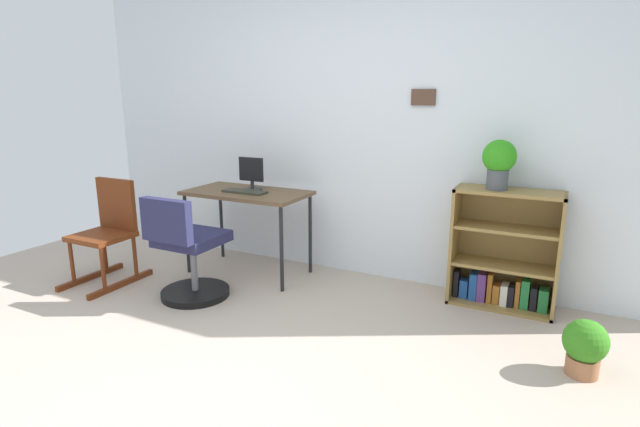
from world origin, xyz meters
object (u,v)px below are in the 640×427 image
Objects in this scene: keyboard at (245,192)px; office_chair at (188,255)px; monitor at (251,175)px; bookshelf_low at (504,256)px; rocking_chair at (108,230)px; potted_plant_floor at (585,346)px; potted_plant_on_shelf at (499,161)px; desk at (247,198)px.

office_chair is (-0.10, -0.62, -0.38)m from keyboard.
bookshelf_low is at bearing 6.40° from monitor.
monitor reaches higher than office_chair.
bookshelf_low is (2.03, 0.35, -0.36)m from keyboard.
rocking_chair is 2.60× the size of potted_plant_floor.
keyboard is at bearing -171.47° from potted_plant_on_shelf.
bookshelf_low is at bearing 17.83° from rocking_chair.
potted_plant_on_shelf is (1.95, 0.17, 0.21)m from monitor.
office_chair is 0.94× the size of bookshelf_low.
office_chair is at bearing -155.65° from bookshelf_low.
potted_plant_floor is (2.57, -0.57, -0.68)m from monitor.
office_chair is at bearing -98.98° from keyboard.
monitor is at bearing 76.95° from desk.
monitor is 0.17m from keyboard.
bookshelf_low is 2.68× the size of potted_plant_floor.
keyboard is 2.66m from potted_plant_floor.
bookshelf_low reaches higher than keyboard.
potted_plant_on_shelf is at bearing 17.35° from rocking_chair.
bookshelf_low is (2.04, 0.23, -0.48)m from monitor.
desk is 2.95× the size of potted_plant_on_shelf.
desk is 2.68m from potted_plant_floor.
potted_plant_floor is (2.58, -0.51, -0.49)m from desk.
bookshelf_low is 2.49× the size of potted_plant_on_shelf.
potted_plant_floor is (3.50, 0.16, -0.26)m from rocking_chair.
office_chair is (-0.09, -0.73, -0.51)m from monitor.
bookshelf_low reaches higher than rocking_chair.
bookshelf_low reaches higher than office_chair.
bookshelf_low is at bearing 9.66° from keyboard.
desk is 2.09m from bookshelf_low.
office_chair is at bearing -156.01° from potted_plant_on_shelf.
monitor is 1.97m from potted_plant_on_shelf.
potted_plant_floor is at bearing -12.41° from monitor.
keyboard is 1.16m from rocking_chair.
desk is 1.22× the size of rocking_chair.
bookshelf_low is 0.70m from potted_plant_on_shelf.
monitor is at bearing 83.01° from office_chair.
rocking_chair is 3.12m from bookshelf_low.
keyboard is at bearing -71.64° from desk.
potted_plant_floor is at bearing -9.92° from keyboard.
office_chair is at bearing -96.48° from desk.
bookshelf_low is at bearing 123.79° from potted_plant_floor.
desk is at bearing -103.05° from monitor.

